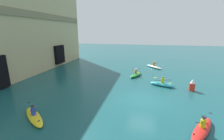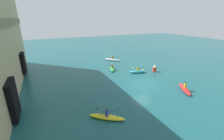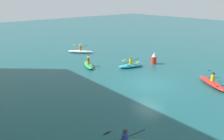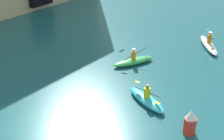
{
  "view_description": "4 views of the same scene",
  "coord_description": "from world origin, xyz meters",
  "px_view_note": "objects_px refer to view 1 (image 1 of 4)",
  "views": [
    {
      "loc": [
        -13.02,
        -0.07,
        6.23
      ],
      "look_at": [
        3.74,
        3.75,
        1.75
      ],
      "focal_mm": 24.0,
      "sensor_mm": 36.0,
      "label": 1
    },
    {
      "loc": [
        -15.58,
        12.27,
        8.85
      ],
      "look_at": [
        4.46,
        2.74,
        1.19
      ],
      "focal_mm": 24.0,
      "sensor_mm": 36.0,
      "label": 2
    },
    {
      "loc": [
        -11.32,
        14.21,
        7.31
      ],
      "look_at": [
        1.76,
        2.83,
        1.46
      ],
      "focal_mm": 35.0,
      "sensor_mm": 36.0,
      "label": 3
    },
    {
      "loc": [
        -7.64,
        -9.72,
        9.76
      ],
      "look_at": [
        4.63,
        0.53,
        1.0
      ],
      "focal_mm": 50.0,
      "sensor_mm": 36.0,
      "label": 4
    }
  ],
  "objects_px": {
    "kayak_green": "(136,75)",
    "marker_buoy": "(192,85)",
    "kayak_yellow": "(34,116)",
    "kayak_red": "(202,129)",
    "kayak_cyan": "(162,84)",
    "kayak_white": "(154,66)"
  },
  "relations": [
    {
      "from": "kayak_green",
      "to": "marker_buoy",
      "type": "bearing_deg",
      "value": 81.32
    },
    {
      "from": "kayak_yellow",
      "to": "kayak_red",
      "type": "distance_m",
      "value": 11.49
    },
    {
      "from": "kayak_yellow",
      "to": "marker_buoy",
      "type": "xyz_separation_m",
      "value": [
        8.38,
        -12.77,
        0.41
      ]
    },
    {
      "from": "kayak_red",
      "to": "marker_buoy",
      "type": "relative_size",
      "value": 2.56
    },
    {
      "from": "kayak_red",
      "to": "kayak_cyan",
      "type": "xyz_separation_m",
      "value": [
        8.18,
        1.64,
        0.0
      ]
    },
    {
      "from": "kayak_red",
      "to": "kayak_green",
      "type": "bearing_deg",
      "value": -125.79
    },
    {
      "from": "kayak_white",
      "to": "marker_buoy",
      "type": "distance_m",
      "value": 10.41
    },
    {
      "from": "kayak_red",
      "to": "kayak_green",
      "type": "distance_m",
      "value": 12.44
    },
    {
      "from": "kayak_red",
      "to": "kayak_white",
      "type": "height_order",
      "value": "kayak_white"
    },
    {
      "from": "kayak_yellow",
      "to": "kayak_white",
      "type": "distance_m",
      "value": 20.39
    },
    {
      "from": "kayak_cyan",
      "to": "marker_buoy",
      "type": "height_order",
      "value": "marker_buoy"
    },
    {
      "from": "kayak_yellow",
      "to": "kayak_red",
      "type": "xyz_separation_m",
      "value": [
        0.99,
        -11.45,
        0.03
      ]
    },
    {
      "from": "marker_buoy",
      "to": "kayak_green",
      "type": "bearing_deg",
      "value": 57.24
    },
    {
      "from": "kayak_cyan",
      "to": "kayak_green",
      "type": "distance_m",
      "value": 4.62
    },
    {
      "from": "kayak_white",
      "to": "kayak_yellow",
      "type": "bearing_deg",
      "value": 111.84
    },
    {
      "from": "kayak_yellow",
      "to": "kayak_green",
      "type": "height_order",
      "value": "kayak_green"
    },
    {
      "from": "kayak_white",
      "to": "marker_buoy",
      "type": "relative_size",
      "value": 2.34
    },
    {
      "from": "kayak_cyan",
      "to": "kayak_white",
      "type": "height_order",
      "value": "kayak_white"
    },
    {
      "from": "kayak_cyan",
      "to": "kayak_yellow",
      "type": "bearing_deg",
      "value": 62.13
    },
    {
      "from": "kayak_cyan",
      "to": "marker_buoy",
      "type": "relative_size",
      "value": 2.22
    },
    {
      "from": "kayak_red",
      "to": "kayak_green",
      "type": "xyz_separation_m",
      "value": [
        11.42,
        4.93,
        -0.01
      ]
    },
    {
      "from": "kayak_yellow",
      "to": "kayak_green",
      "type": "relative_size",
      "value": 1.04
    }
  ]
}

